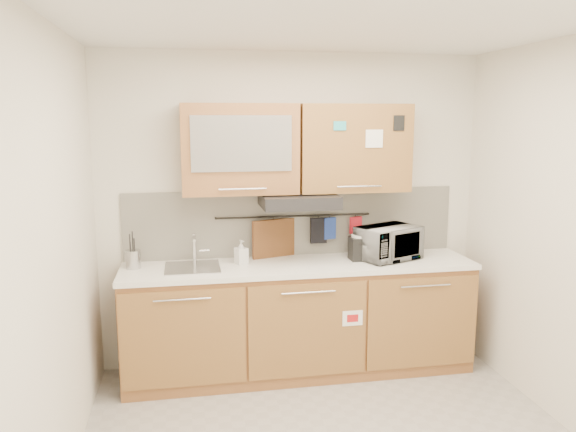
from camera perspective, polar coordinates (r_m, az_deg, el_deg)
name	(u,v)px	position (r m, az deg, el deg)	size (l,w,h in m)	color
ceiling	(345,19)	(3.25, 5.82, 19.28)	(3.20, 3.20, 0.00)	white
wall_back	(293,210)	(4.73, 0.49, 0.56)	(3.20, 3.20, 0.00)	silver
wall_left	(52,264)	(3.26, -22.89, -4.54)	(3.00, 3.00, 0.00)	silver
base_cabinet	(300,324)	(4.67, 1.20, -10.94)	(2.80, 0.64, 0.88)	#9E6938
countertop	(300,266)	(4.52, 1.22, -5.08)	(2.82, 0.62, 0.04)	white
backsplash	(293,222)	(4.73, 0.51, -0.65)	(2.80, 0.02, 0.56)	silver
upper_cabinets	(296,148)	(4.50, 0.86, 6.88)	(1.82, 0.37, 0.70)	#9E6938
range_hood	(299,201)	(4.47, 1.09, 1.57)	(0.60, 0.46, 0.10)	black
sink	(193,267)	(4.44, -9.66, -5.16)	(0.42, 0.40, 0.26)	silver
utensil_rail	(294,216)	(4.69, 0.60, -0.02)	(0.02, 0.02, 1.30)	black
utensil_crock	(133,259)	(4.51, -15.45, -4.22)	(0.13, 0.13, 0.29)	#ACACB0
kettle	(360,248)	(4.65, 7.32, -3.22)	(0.19, 0.17, 0.25)	white
toaster	(365,248)	(4.65, 7.81, -3.25)	(0.25, 0.15, 0.19)	black
microwave	(388,243)	(4.69, 10.15, -2.70)	(0.49, 0.33, 0.27)	#999999
soap_bottle	(241,252)	(4.49, -4.78, -3.66)	(0.09, 0.09, 0.19)	#999999
cutting_board	(274,247)	(4.69, -1.46, -3.17)	(0.38, 0.03, 0.47)	brown
oven_mitt	(330,228)	(4.76, 4.25, -1.25)	(0.11, 0.03, 0.18)	navy
dark_pouch	(319,231)	(4.74, 3.13, -1.48)	(0.14, 0.04, 0.21)	black
pot_holder	(356,225)	(4.82, 6.89, -0.92)	(0.12, 0.02, 0.14)	#B51825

